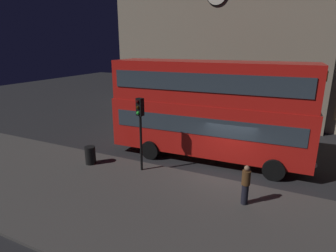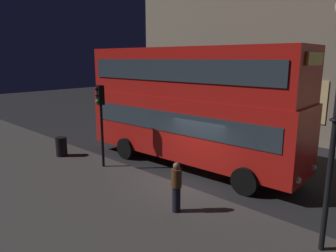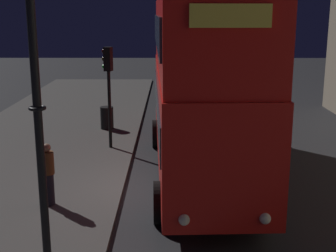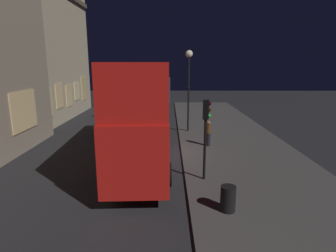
# 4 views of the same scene
# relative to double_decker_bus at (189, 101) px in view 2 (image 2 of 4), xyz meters

# --- Properties ---
(ground_plane) EXTENTS (80.00, 80.00, 0.00)m
(ground_plane) POSITION_rel_double_decker_bus_xyz_m (1.56, -1.47, -3.05)
(ground_plane) COLOR #232326
(sidewalk_slab) EXTENTS (44.00, 7.21, 0.12)m
(sidewalk_slab) POSITION_rel_double_decker_bus_xyz_m (1.56, -5.86, -2.99)
(sidewalk_slab) COLOR #423F3D
(sidewalk_slab) RESTS_ON ground
(building_with_clock) EXTENTS (17.13, 9.85, 15.15)m
(building_with_clock) POSITION_rel_double_decker_bus_xyz_m (-2.33, 12.25, 4.53)
(building_with_clock) COLOR gray
(building_with_clock) RESTS_ON ground
(double_decker_bus) EXTENTS (10.92, 3.24, 5.43)m
(double_decker_bus) POSITION_rel_double_decker_bus_xyz_m (0.00, 0.00, 0.00)
(double_decker_bus) COLOR red
(double_decker_bus) RESTS_ON ground
(traffic_light_near_kerb) EXTENTS (0.37, 0.39, 3.70)m
(traffic_light_near_kerb) POSITION_rel_double_decker_bus_xyz_m (-2.44, -3.14, -0.26)
(traffic_light_near_kerb) COLOR black
(traffic_light_near_kerb) RESTS_ON sidewalk_slab
(pedestrian) EXTENTS (0.34, 0.34, 1.66)m
(pedestrian) POSITION_rel_double_decker_bus_xyz_m (2.88, -4.05, -2.07)
(pedestrian) COLOR black
(pedestrian) RESTS_ON sidewalk_slab
(litter_bin) EXTENTS (0.56, 0.56, 0.96)m
(litter_bin) POSITION_rel_double_decker_bus_xyz_m (-5.30, -3.63, -2.45)
(litter_bin) COLOR black
(litter_bin) RESTS_ON sidewalk_slab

